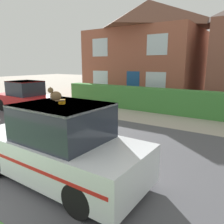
{
  "coord_description": "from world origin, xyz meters",
  "views": [
    {
      "loc": [
        4.66,
        -0.28,
        2.61
      ],
      "look_at": [
        0.73,
        5.56,
        1.05
      ],
      "focal_mm": 35.0,
      "sensor_mm": 36.0,
      "label": 1
    }
  ],
  "objects_px": {
    "cat": "(55,95)",
    "house_left": "(147,48)",
    "neighbour_car_near": "(25,98)",
    "police_car": "(60,145)"
  },
  "relations": [
    {
      "from": "cat",
      "to": "house_left",
      "type": "height_order",
      "value": "house_left"
    },
    {
      "from": "neighbour_car_near",
      "to": "house_left",
      "type": "height_order",
      "value": "house_left"
    },
    {
      "from": "house_left",
      "to": "neighbour_car_near",
      "type": "bearing_deg",
      "value": -105.48
    },
    {
      "from": "police_car",
      "to": "cat",
      "type": "xyz_separation_m",
      "value": [
        0.15,
        -0.2,
        1.18
      ]
    },
    {
      "from": "neighbour_car_near",
      "to": "house_left",
      "type": "relative_size",
      "value": 0.46
    },
    {
      "from": "police_car",
      "to": "house_left",
      "type": "relative_size",
      "value": 0.48
    },
    {
      "from": "police_car",
      "to": "neighbour_car_near",
      "type": "distance_m",
      "value": 8.15
    },
    {
      "from": "cat",
      "to": "house_left",
      "type": "xyz_separation_m",
      "value": [
        -4.54,
        13.95,
        1.85
      ]
    },
    {
      "from": "cat",
      "to": "police_car",
      "type": "bearing_deg",
      "value": -97.96
    },
    {
      "from": "neighbour_car_near",
      "to": "house_left",
      "type": "distance_m",
      "value": 10.54
    }
  ]
}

